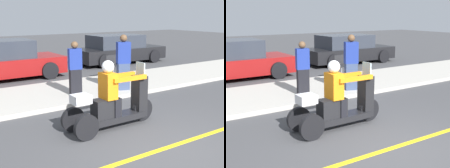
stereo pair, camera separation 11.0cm
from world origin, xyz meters
The scene contains 9 objects.
ground_plane centered at (0.00, 0.00, 0.00)m, with size 60.00×60.00×0.00m, color #424244.
lane_stripe centered at (-0.25, 0.00, 0.00)m, with size 24.00×0.12×0.01m.
sidewalk_strip centered at (0.00, 4.60, 0.06)m, with size 28.00×2.80×0.12m.
motorcycle_trike centered at (-0.24, 1.43, 0.54)m, with size 2.17×0.67×1.49m.
spectator_far_back centered at (0.23, 3.99, 0.86)m, with size 0.40×0.29×1.54m.
spectator_by_tree centered at (1.73, 3.70, 0.93)m, with size 0.46×0.36×1.69m.
folding_chair_curbside centered at (2.47, 5.34, 0.62)m, with size 0.49×0.49×0.82m.
parked_car_lot_right centered at (-0.71, 7.89, 0.69)m, with size 4.21×2.04×1.46m.
parked_car_lot_left centered at (5.10, 8.68, 0.66)m, with size 4.56×2.05×1.39m.
Camera 1 is at (-3.87, -3.84, 2.44)m, focal length 50.00 mm.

